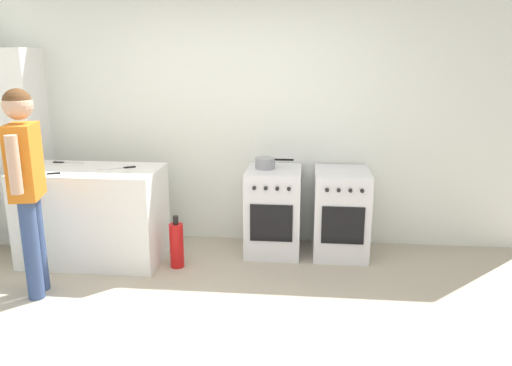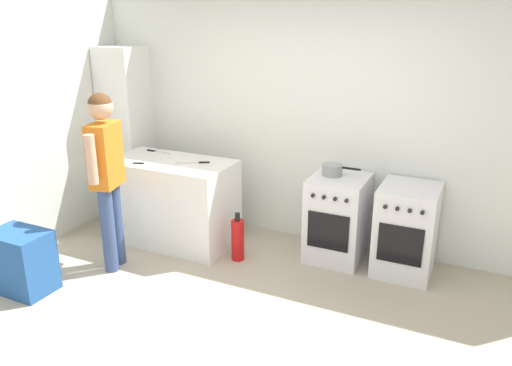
# 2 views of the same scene
# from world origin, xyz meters

# --- Properties ---
(ground_plane) EXTENTS (8.00, 8.00, 0.00)m
(ground_plane) POSITION_xyz_m (0.00, 0.00, 0.00)
(ground_plane) COLOR #ADA38E
(back_wall) EXTENTS (6.00, 0.10, 2.60)m
(back_wall) POSITION_xyz_m (0.00, 1.95, 1.30)
(back_wall) COLOR silver
(back_wall) RESTS_ON ground
(counter_unit) EXTENTS (1.30, 0.70, 0.90)m
(counter_unit) POSITION_xyz_m (-1.35, 1.20, 0.45)
(counter_unit) COLOR white
(counter_unit) RESTS_ON ground
(oven_left) EXTENTS (0.53, 0.62, 0.85)m
(oven_left) POSITION_xyz_m (0.35, 1.58, 0.43)
(oven_left) COLOR silver
(oven_left) RESTS_ON ground
(oven_right) EXTENTS (0.52, 0.62, 0.85)m
(oven_right) POSITION_xyz_m (1.02, 1.58, 0.43)
(oven_right) COLOR silver
(oven_right) RESTS_ON ground
(pot) EXTENTS (0.38, 0.20, 0.11)m
(pot) POSITION_xyz_m (0.26, 1.61, 0.90)
(pot) COLOR gray
(pot) RESTS_ON oven_left
(knife_paring) EXTENTS (0.21, 0.09, 0.01)m
(knife_paring) POSITION_xyz_m (-1.61, 0.97, 0.91)
(knife_paring) COLOR silver
(knife_paring) RESTS_ON counter_unit
(knife_bread) EXTENTS (0.32, 0.20, 0.01)m
(knife_bread) POSITION_xyz_m (-1.09, 1.24, 0.90)
(knife_bread) COLOR silver
(knife_bread) RESTS_ON counter_unit
(knife_carving) EXTENTS (0.33, 0.05, 0.01)m
(knife_carving) POSITION_xyz_m (-1.67, 1.43, 0.90)
(knife_carving) COLOR silver
(knife_carving) RESTS_ON counter_unit
(person) EXTENTS (0.28, 0.56, 1.69)m
(person) POSITION_xyz_m (-1.53, 0.46, 1.02)
(person) COLOR #384C7A
(person) RESTS_ON ground
(fire_extinguisher) EXTENTS (0.13, 0.13, 0.50)m
(fire_extinguisher) POSITION_xyz_m (-0.52, 1.10, 0.22)
(fire_extinguisher) COLOR red
(fire_extinguisher) RESTS_ON ground
(larder_cabinet) EXTENTS (0.48, 0.44, 2.00)m
(larder_cabinet) POSITION_xyz_m (-2.30, 1.68, 1.00)
(larder_cabinet) COLOR white
(larder_cabinet) RESTS_ON ground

